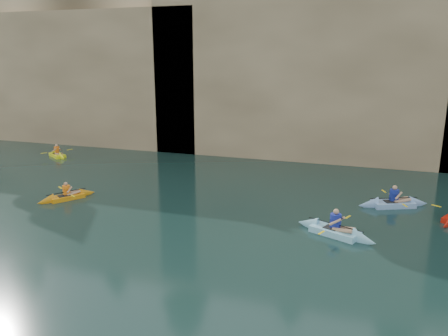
% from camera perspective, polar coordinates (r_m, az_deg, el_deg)
% --- Properties ---
extents(cliff, '(70.00, 16.00, 12.00)m').
position_cam_1_polar(cliff, '(37.36, 11.45, 12.80)').
color(cliff, tan).
rests_on(cliff, ground).
extents(cliff_slab_west, '(26.00, 2.40, 10.56)m').
position_cam_1_polar(cliff_slab_west, '(38.56, -21.84, 11.04)').
color(cliff_slab_west, tan).
rests_on(cliff_slab_west, ground).
extents(cliff_slab_center, '(24.00, 2.40, 11.40)m').
position_cam_1_polar(cliff_slab_center, '(29.81, 13.52, 11.75)').
color(cliff_slab_center, tan).
rests_on(cliff_slab_center, ground).
extents(sea_cave_west, '(4.50, 1.00, 4.00)m').
position_cam_1_polar(sea_cave_west, '(37.10, -19.61, 6.03)').
color(sea_cave_west, black).
rests_on(sea_cave_west, ground).
extents(sea_cave_center, '(3.50, 1.00, 3.20)m').
position_cam_1_polar(sea_cave_center, '(30.73, 1.72, 4.51)').
color(sea_cave_center, black).
rests_on(sea_cave_center, ground).
extents(kayaker_orange, '(2.11, 2.78, 1.09)m').
position_cam_1_polar(kayaker_orange, '(23.07, -19.83, -3.52)').
color(kayaker_orange, orange).
rests_on(kayaker_orange, ground).
extents(kayaker_ltblue_near, '(3.43, 2.43, 1.34)m').
position_cam_1_polar(kayaker_ltblue_near, '(18.08, 14.28, -7.95)').
color(kayaker_ltblue_near, '#87C9E2').
rests_on(kayaker_ltblue_near, ground).
extents(kayaker_yellow, '(2.67, 2.04, 1.12)m').
position_cam_1_polar(kayaker_yellow, '(32.92, -20.94, 1.63)').
color(kayaker_yellow, yellow).
rests_on(kayaker_yellow, ground).
extents(kayaker_ltblue_mid, '(3.42, 2.36, 1.30)m').
position_cam_1_polar(kayaker_ltblue_mid, '(22.15, 21.23, -4.32)').
color(kayaker_ltblue_mid, '#7EA4D3').
rests_on(kayaker_ltblue_mid, ground).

